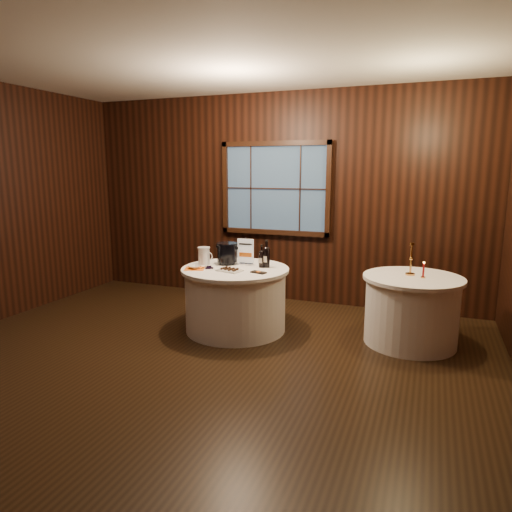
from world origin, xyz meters
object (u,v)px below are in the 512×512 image
at_px(chocolate_box, 258,272).
at_px(red_candle, 423,271).
at_px(glass_pitcher, 204,256).
at_px(port_bottle_left, 261,258).
at_px(sign_stand, 246,256).
at_px(ice_bucket, 227,253).
at_px(brass_candlestick, 411,263).
at_px(grape_bunch, 209,268).
at_px(chocolate_plate, 230,270).
at_px(side_table, 411,310).
at_px(port_bottle_right, 267,256).
at_px(main_table, 235,299).
at_px(cracker_bowl, 195,267).

distance_m(chocolate_box, red_candle, 1.80).
relative_size(chocolate_box, glass_pitcher, 0.80).
height_order(port_bottle_left, red_candle, port_bottle_left).
distance_m(sign_stand, glass_pitcher, 0.51).
bearing_deg(ice_bucket, brass_candlestick, 5.40).
height_order(port_bottle_left, grape_bunch, port_bottle_left).
bearing_deg(port_bottle_left, chocolate_plate, -124.64).
xyz_separation_m(chocolate_plate, brass_candlestick, (1.95, 0.55, 0.12)).
xyz_separation_m(side_table, port_bottle_left, (-1.72, -0.16, 0.50)).
xyz_separation_m(chocolate_plate, grape_bunch, (-0.27, 0.01, 0.00)).
distance_m(brass_candlestick, red_candle, 0.18).
distance_m(side_table, red_candle, 0.46).
xyz_separation_m(chocolate_box, brass_candlestick, (1.61, 0.52, 0.12)).
height_order(chocolate_box, glass_pitcher, glass_pitcher).
xyz_separation_m(side_table, brass_candlestick, (-0.04, 0.06, 0.51)).
relative_size(port_bottle_right, glass_pitcher, 1.51).
relative_size(sign_stand, grape_bunch, 2.17).
bearing_deg(main_table, port_bottle_left, 26.54).
xyz_separation_m(sign_stand, ice_bucket, (-0.22, -0.05, 0.03)).
bearing_deg(port_bottle_right, ice_bucket, -168.35).
height_order(grape_bunch, cracker_bowl, cracker_bowl).
distance_m(ice_bucket, red_candle, 2.28).
xyz_separation_m(ice_bucket, glass_pitcher, (-0.25, -0.13, -0.03)).
relative_size(ice_bucket, brass_candlestick, 0.73).
xyz_separation_m(grape_bunch, glass_pitcher, (-0.17, 0.21, 0.09)).
bearing_deg(red_candle, glass_pitcher, -174.66).
bearing_deg(port_bottle_left, side_table, 10.47).
height_order(chocolate_box, cracker_bowl, cracker_bowl).
height_order(sign_stand, grape_bunch, sign_stand).
xyz_separation_m(chocolate_box, cracker_bowl, (-0.78, -0.07, 0.01)).
distance_m(side_table, brass_candlestick, 0.52).
bearing_deg(side_table, cracker_bowl, -167.91).
distance_m(cracker_bowl, red_candle, 2.57).
distance_m(port_bottle_right, chocolate_box, 0.35).
relative_size(side_table, port_bottle_left, 3.93).
bearing_deg(chocolate_plate, red_candle, 12.30).
xyz_separation_m(main_table, port_bottle_left, (0.28, 0.14, 0.50)).
bearing_deg(port_bottle_right, side_table, 15.68).
bearing_deg(cracker_bowl, port_bottle_left, 26.98).
relative_size(port_bottle_left, chocolate_plate, 0.88).
distance_m(ice_bucket, glass_pitcher, 0.28).
height_order(ice_bucket, glass_pitcher, ice_bucket).
distance_m(chocolate_plate, glass_pitcher, 0.50).
bearing_deg(grape_bunch, ice_bucket, 75.39).
distance_m(main_table, port_bottle_left, 0.59).
bearing_deg(main_table, grape_bunch, -146.88).
bearing_deg(ice_bucket, chocolate_box, -30.51).
distance_m(main_table, port_bottle_right, 0.65).
distance_m(side_table, port_bottle_left, 1.80).
distance_m(ice_bucket, grape_bunch, 0.37).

